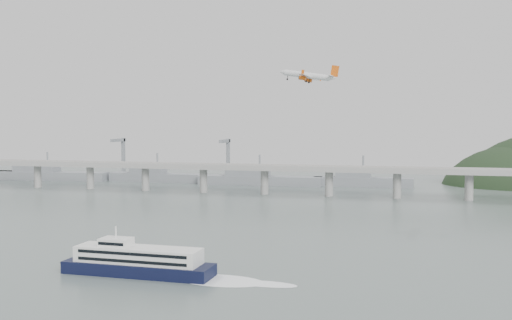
# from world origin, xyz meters

# --- Properties ---
(ground) EXTENTS (900.00, 900.00, 0.00)m
(ground) POSITION_xyz_m (0.00, 0.00, 0.00)
(ground) COLOR #566461
(ground) RESTS_ON ground
(bridge) EXTENTS (800.00, 22.00, 23.90)m
(bridge) POSITION_xyz_m (-1.15, 200.00, 17.65)
(bridge) COLOR #969693
(bridge) RESTS_ON ground
(distant_fleet) EXTENTS (453.00, 60.90, 40.00)m
(distant_fleet) POSITION_xyz_m (-155.36, 265.08, 6.22)
(distant_fleet) COLOR slate
(distant_fleet) RESTS_ON ground
(ferry) EXTENTS (92.98, 17.08, 17.54)m
(ferry) POSITION_xyz_m (-17.98, -49.50, 4.76)
(ferry) COLOR black
(ferry) RESTS_ON ground
(airliner) EXTENTS (36.25, 33.13, 9.87)m
(airliner) POSITION_xyz_m (21.48, 92.38, 82.36)
(airliner) COLOR silver
(airliner) RESTS_ON ground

